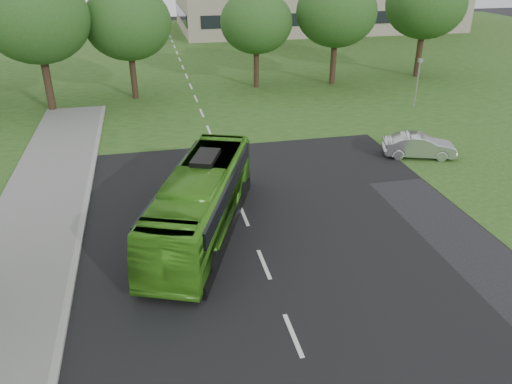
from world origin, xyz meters
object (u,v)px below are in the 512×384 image
Objects in this scene: tree_park_a at (36,18)px; tree_park_b at (128,23)px; camera_pole at (418,76)px; tree_park_d at (337,12)px; bus at (201,201)px; tree_park_c at (256,22)px; sedan at (419,146)px; tree_park_e at (426,4)px.

tree_park_a is 1.12× the size of tree_park_b.
camera_pole is (20.73, -7.24, -3.47)m from tree_park_b.
tree_park_a is at bearing -172.19° from tree_park_d.
tree_park_b is 0.84× the size of bus.
tree_park_d is at bearing 7.81° from tree_park_a.
bus is at bearing -82.96° from tree_park_b.
camera_pole is at bearing -39.46° from tree_park_c.
tree_park_b is 17.15m from tree_park_d.
sedan is at bearing -45.74° from tree_park_b.
tree_park_c is 0.84× the size of tree_park_e.
tree_park_b is 0.96× the size of tree_park_d.
tree_park_a reaches higher than tree_park_d.
tree_park_c is at bearing 93.41° from bus.
bus is 2.52× the size of sedan.
tree_park_c is 0.77× the size of bus.
tree_park_c is 13.84m from camera_pole.
sedan is (13.28, 5.72, -0.76)m from bus.
tree_park_c reaches higher than camera_pole.
tree_park_b is 2.11× the size of sedan.
sedan is at bearing 44.56° from bus.
bus is (2.74, -22.16, -4.39)m from tree_park_b.
tree_park_e is at bearing 7.58° from tree_park_a.
sedan is at bearing -72.16° from tree_park_c.
tree_park_d is 9.69m from camera_pole.
camera_pole is at bearing -10.59° from tree_park_a.
tree_park_e is at bearing 81.72° from camera_pole.
tree_park_a reaches higher than bus.
tree_park_a is 1.08× the size of tree_park_d.
tree_park_b is 0.91× the size of tree_park_e.
tree_park_c is 6.87m from tree_park_d.
tree_park_a is at bearing -169.54° from camera_pole.
tree_park_a reaches higher than tree_park_b.
bus is 14.49m from sedan.
bus is at bearing 130.95° from sedan.
tree_park_e is (8.81, 1.08, 0.35)m from tree_park_d.
tree_park_d is at bearing 79.35° from bus.
tree_park_c is at bearing 7.44° from tree_park_b.
tree_park_a is 1.02× the size of tree_park_e.
bus is (-7.56, -23.51, -3.96)m from tree_park_c.
tree_park_c is (16.36, 3.58, -1.17)m from tree_park_a.
tree_park_c is 19.27m from sedan.
bus is at bearing -107.83° from tree_park_c.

